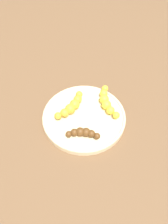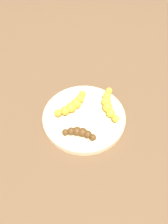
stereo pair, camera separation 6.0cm
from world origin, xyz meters
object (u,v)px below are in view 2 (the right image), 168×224
banana_spotted (73,105)px  banana_yellow (108,104)px  banana_overripe (80,133)px  fruit_bowl (84,117)px

banana_spotted → banana_yellow: 0.13m
banana_spotted → banana_overripe: bearing=-34.0°
banana_yellow → fruit_bowl: bearing=17.0°
banana_spotted → banana_yellow: banana_spotted is taller
fruit_bowl → banana_yellow: bearing=104.9°
fruit_bowl → banana_overripe: banana_overripe is taller
banana_spotted → banana_overripe: size_ratio=1.13×
fruit_bowl → banana_yellow: 0.10m
banana_spotted → banana_yellow: size_ratio=0.78×
fruit_bowl → banana_yellow: (-0.02, 0.09, 0.02)m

